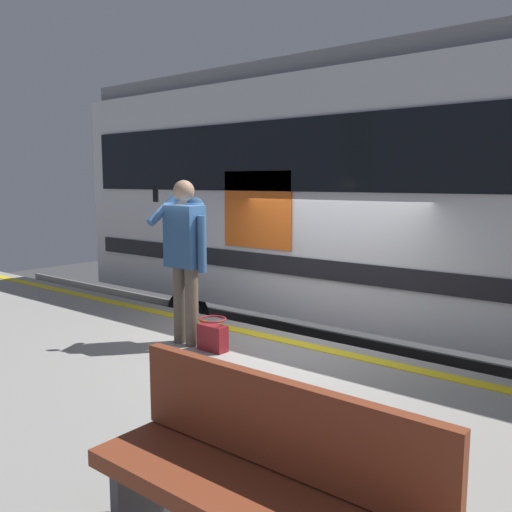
{
  "coord_description": "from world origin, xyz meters",
  "views": [
    {
      "loc": [
        -3.4,
        4.98,
        2.72
      ],
      "look_at": [
        0.36,
        0.3,
        1.9
      ],
      "focal_mm": 38.24,
      "sensor_mm": 36.0,
      "label": 1
    }
  ],
  "objects_px": {
    "passenger": "(185,249)",
    "handbag": "(213,336)",
    "train_carriage": "(444,190)",
    "bench": "(258,482)"
  },
  "relations": [
    {
      "from": "train_carriage",
      "to": "passenger",
      "type": "bearing_deg",
      "value": 64.41
    },
    {
      "from": "passenger",
      "to": "bench",
      "type": "height_order",
      "value": "passenger"
    },
    {
      "from": "passenger",
      "to": "handbag",
      "type": "height_order",
      "value": "passenger"
    },
    {
      "from": "train_carriage",
      "to": "passenger",
      "type": "height_order",
      "value": "train_carriage"
    },
    {
      "from": "passenger",
      "to": "handbag",
      "type": "distance_m",
      "value": 0.95
    },
    {
      "from": "passenger",
      "to": "handbag",
      "type": "xyz_separation_m",
      "value": [
        -0.38,
        0.01,
        -0.87
      ]
    },
    {
      "from": "handbag",
      "to": "bench",
      "type": "relative_size",
      "value": 0.22
    },
    {
      "from": "bench",
      "to": "train_carriage",
      "type": "bearing_deg",
      "value": -77.04
    },
    {
      "from": "handbag",
      "to": "bench",
      "type": "xyz_separation_m",
      "value": [
        -2.43,
        2.29,
        0.33
      ]
    },
    {
      "from": "train_carriage",
      "to": "bench",
      "type": "bearing_deg",
      "value": 102.96
    }
  ]
}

